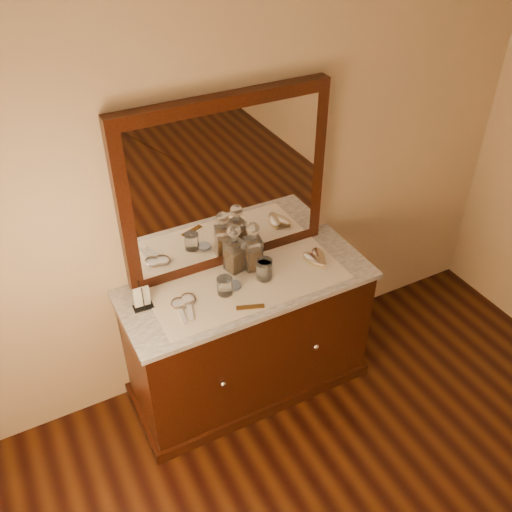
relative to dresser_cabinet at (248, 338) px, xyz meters
name	(u,v)px	position (x,y,z in m)	size (l,w,h in m)	color
dresser_cabinet	(248,338)	(0.00, 0.00, 0.00)	(1.40, 0.55, 0.82)	black
dresser_plinth	(249,378)	(0.00, 0.00, -0.37)	(1.46, 0.59, 0.08)	black
knob_left	(223,384)	(-0.30, -0.28, 0.04)	(0.04, 0.04, 0.04)	silver
knob_right	(316,347)	(0.30, -0.28, 0.04)	(0.04, 0.04, 0.04)	silver
marble_top	(248,284)	(0.00, 0.00, 0.42)	(1.44, 0.59, 0.03)	white
mirror_frame	(226,185)	(0.00, 0.25, 0.94)	(1.20, 0.08, 1.00)	black
mirror_glass	(229,188)	(0.00, 0.21, 0.94)	(1.06, 0.01, 0.86)	white
lace_runner	(249,284)	(0.00, -0.02, 0.44)	(1.10, 0.45, 0.00)	silver
pin_dish	(234,285)	(-0.09, 0.00, 0.45)	(0.08, 0.08, 0.01)	silver
comb	(250,307)	(-0.09, -0.20, 0.45)	(0.15, 0.03, 0.01)	brown
napkin_rack	(142,298)	(-0.59, 0.07, 0.50)	(0.11, 0.07, 0.16)	black
decanter_left	(234,253)	(-0.02, 0.13, 0.56)	(0.11, 0.11, 0.31)	#8A5214
decanter_right	(253,251)	(0.09, 0.10, 0.56)	(0.11, 0.11, 0.31)	#8A5214
brush_near	(314,260)	(0.42, -0.03, 0.47)	(0.12, 0.18, 0.05)	#9B8A5F
brush_far	(318,257)	(0.46, -0.02, 0.47)	(0.12, 0.18, 0.04)	#9B8A5F
hand_mirror_outer	(179,306)	(-0.42, -0.02, 0.45)	(0.10, 0.22, 0.02)	silver
hand_mirror_inner	(189,301)	(-0.36, -0.01, 0.45)	(0.11, 0.23, 0.02)	silver
tumblers	(252,275)	(0.02, -0.01, 0.49)	(0.36, 0.13, 0.10)	white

